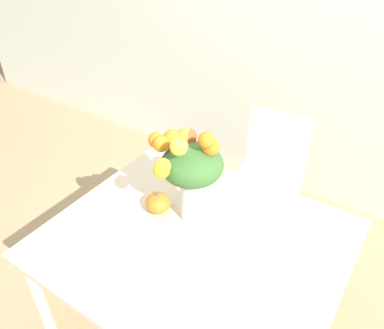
{
  "coord_description": "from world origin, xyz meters",
  "views": [
    {
      "loc": [
        0.64,
        -0.99,
        1.97
      ],
      "look_at": [
        -0.09,
        0.1,
        1.04
      ],
      "focal_mm": 35.0,
      "sensor_mm": 36.0,
      "label": 1
    }
  ],
  "objects": [
    {
      "name": "wall_back",
      "position": [
        0.0,
        1.56,
        1.35
      ],
      "size": [
        8.0,
        0.06,
        2.7
      ],
      "color": "silver",
      "rests_on": "ground_plane"
    },
    {
      "name": "dining_table",
      "position": [
        0.0,
        0.0,
        0.65
      ],
      "size": [
        1.26,
        1.09,
        0.74
      ],
      "color": "beige",
      "rests_on": "ground_plane"
    },
    {
      "name": "flower_vase",
      "position": [
        -0.1,
        0.1,
        1.03
      ],
      "size": [
        0.33,
        0.34,
        0.48
      ],
      "color": "silver",
      "rests_on": "dining_table"
    },
    {
      "name": "pumpkin",
      "position": [
        -0.25,
        0.05,
        0.79
      ],
      "size": [
        0.12,
        0.12,
        0.11
      ],
      "color": "orange",
      "rests_on": "dining_table"
    },
    {
      "name": "dining_chair_near_window",
      "position": [
        -0.03,
        0.91,
        0.48
      ],
      "size": [
        0.47,
        0.47,
        0.9
      ],
      "rotation": [
        0.0,
        0.0,
        0.14
      ],
      "color": "silver",
      "rests_on": "ground_plane"
    }
  ]
}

